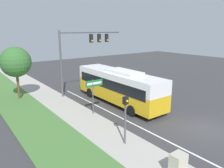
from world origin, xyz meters
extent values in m
plane|color=#38383A|center=(0.00, 0.00, 0.00)|extent=(80.00, 80.00, 0.00)
cube|color=#ADA89E|center=(-6.20, 0.00, 0.06)|extent=(2.80, 80.00, 0.12)
cube|color=silver|center=(-3.60, 0.00, 0.00)|extent=(0.14, 30.00, 0.01)
cube|color=gold|center=(-1.52, 8.28, 1.13)|extent=(2.46, 10.41, 1.44)
cube|color=white|center=(-1.52, 8.28, 2.44)|extent=(2.46, 10.41, 1.18)
cube|color=black|center=(-1.52, 8.28, 2.04)|extent=(2.50, 9.58, 0.89)
cube|color=white|center=(-1.52, 7.50, 3.15)|extent=(1.72, 3.64, 0.24)
cylinder|color=black|center=(-2.70, 11.51, 0.46)|extent=(0.28, 0.93, 0.93)
cylinder|color=black|center=(-0.34, 11.51, 0.46)|extent=(0.28, 0.93, 0.93)
cylinder|color=black|center=(-2.70, 5.05, 0.46)|extent=(0.28, 0.93, 0.93)
cylinder|color=black|center=(-0.34, 5.05, 0.46)|extent=(0.28, 0.93, 0.93)
cylinder|color=#4C4C51|center=(-5.05, 13.07, 3.40)|extent=(0.20, 0.20, 6.80)
cylinder|color=#4C4C51|center=(-1.37, 13.07, 6.55)|extent=(7.36, 0.14, 0.14)
cube|color=black|center=(-1.46, 13.07, 5.93)|extent=(0.32, 0.28, 0.90)
sphere|color=yellow|center=(-1.46, 12.89, 5.68)|extent=(0.18, 0.18, 0.18)
cube|color=black|center=(-0.45, 13.07, 5.93)|extent=(0.32, 0.28, 0.90)
sphere|color=yellow|center=(-0.45, 12.89, 5.68)|extent=(0.18, 0.18, 0.18)
cube|color=black|center=(0.57, 13.07, 5.93)|extent=(0.32, 0.28, 0.90)
sphere|color=yellow|center=(0.57, 12.89, 5.68)|extent=(0.18, 0.18, 0.18)
cylinder|color=#4C4C51|center=(-6.08, 1.88, 1.55)|extent=(0.12, 0.12, 3.09)
cube|color=black|center=(-6.08, 1.88, 2.87)|extent=(0.28, 0.24, 0.44)
sphere|color=yellow|center=(-6.08, 1.73, 2.87)|extent=(0.14, 0.14, 0.14)
cylinder|color=#4C4C51|center=(-5.07, 7.11, 1.50)|extent=(0.08, 0.08, 3.00)
cube|color=#196B33|center=(-4.91, 7.11, 2.68)|extent=(1.57, 0.03, 0.54)
cube|color=white|center=(-4.91, 7.10, 2.68)|extent=(1.34, 0.01, 0.19)
cube|color=#B7B29E|center=(-6.07, -1.96, 0.71)|extent=(0.73, 0.57, 1.17)
cylinder|color=brown|center=(-8.82, 15.12, 1.51)|extent=(0.24, 0.24, 2.81)
sphere|color=#33662D|center=(-8.82, 15.12, 3.80)|extent=(2.95, 2.95, 2.95)
camera|label=1|loc=(-13.93, -7.28, 6.91)|focal=35.00mm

